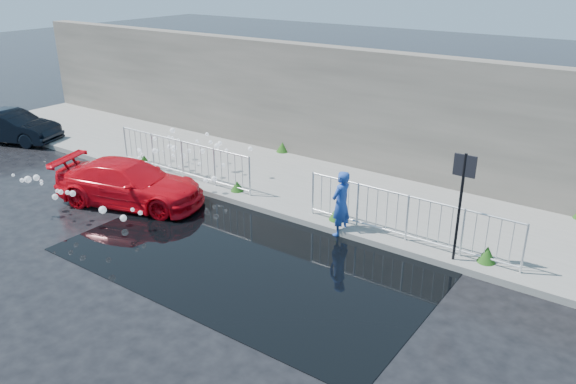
% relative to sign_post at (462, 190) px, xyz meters
% --- Properties ---
extents(ground, '(90.00, 90.00, 0.00)m').
position_rel_sign_post_xyz_m(ground, '(-4.20, -3.10, -1.72)').
color(ground, black).
rests_on(ground, ground).
extents(pavement, '(30.00, 4.00, 0.15)m').
position_rel_sign_post_xyz_m(pavement, '(-4.20, 1.90, -1.65)').
color(pavement, gray).
rests_on(pavement, ground).
extents(curb, '(30.00, 0.25, 0.16)m').
position_rel_sign_post_xyz_m(curb, '(-4.20, -0.10, -1.64)').
color(curb, gray).
rests_on(curb, ground).
extents(retaining_wall, '(30.00, 0.60, 3.50)m').
position_rel_sign_post_xyz_m(retaining_wall, '(-4.20, 4.10, 0.18)').
color(retaining_wall, '#534E46').
rests_on(retaining_wall, pavement).
extents(puddle, '(8.00, 5.00, 0.01)m').
position_rel_sign_post_xyz_m(puddle, '(-3.70, -2.10, -1.72)').
color(puddle, black).
rests_on(puddle, ground).
extents(sign_post, '(0.45, 0.06, 2.50)m').
position_rel_sign_post_xyz_m(sign_post, '(0.00, 0.00, 0.00)').
color(sign_post, black).
rests_on(sign_post, ground).
extents(railing_left, '(5.05, 0.05, 1.10)m').
position_rel_sign_post_xyz_m(railing_left, '(-8.20, 0.25, -0.99)').
color(railing_left, silver).
rests_on(railing_left, pavement).
extents(railing_right, '(5.05, 0.05, 1.10)m').
position_rel_sign_post_xyz_m(railing_right, '(-1.20, 0.25, -0.99)').
color(railing_right, silver).
rests_on(railing_right, pavement).
extents(weeds, '(12.17, 3.93, 0.41)m').
position_rel_sign_post_xyz_m(weeds, '(-4.32, 1.29, -1.40)').
color(weeds, '#1D4211').
rests_on(weeds, pavement).
extents(water_spray, '(3.51, 5.67, 1.12)m').
position_rel_sign_post_xyz_m(water_spray, '(-8.38, -0.74, -1.01)').
color(water_spray, white).
rests_on(water_spray, ground).
extents(red_car, '(4.30, 2.77, 1.16)m').
position_rel_sign_post_xyz_m(red_car, '(-8.15, -1.74, -1.14)').
color(red_car, red).
rests_on(red_car, ground).
extents(dark_car, '(3.64, 2.29, 1.13)m').
position_rel_sign_post_xyz_m(dark_car, '(-15.95, -0.50, -1.16)').
color(dark_car, black).
rests_on(dark_car, ground).
extents(person, '(0.44, 0.62, 1.58)m').
position_rel_sign_post_xyz_m(person, '(-2.70, -0.10, -0.93)').
color(person, '#2249AD').
rests_on(person, ground).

